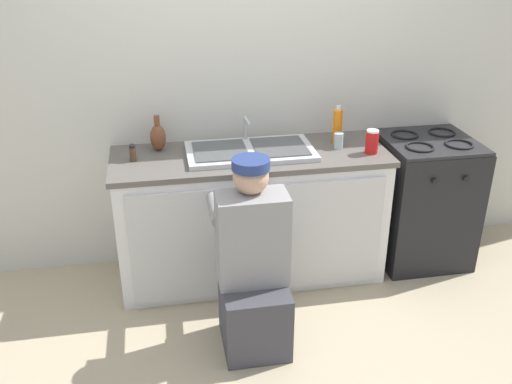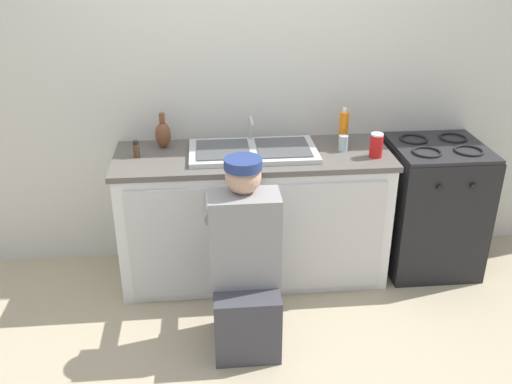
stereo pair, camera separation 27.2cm
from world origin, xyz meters
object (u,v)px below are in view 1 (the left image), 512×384
at_px(plumber_person, 253,272).
at_px(water_glass, 339,141).
at_px(spice_bottle_pepper, 133,153).
at_px(sink_double_basin, 250,151).
at_px(soap_bottle_orange, 337,126).
at_px(soda_cup_red, 372,142).
at_px(vase_decorative, 158,137).
at_px(stove_range, 423,200).

height_order(plumber_person, water_glass, plumber_person).
distance_m(plumber_person, water_glass, 1.09).
bearing_deg(plumber_person, spice_bottle_pepper, 130.69).
relative_size(sink_double_basin, soap_bottle_orange, 3.20).
bearing_deg(spice_bottle_pepper, soda_cup_red, -5.19).
height_order(sink_double_basin, water_glass, sink_double_basin).
bearing_deg(spice_bottle_pepper, soap_bottle_orange, 4.07).
bearing_deg(soda_cup_red, plumber_person, -146.01).
bearing_deg(sink_double_basin, vase_decorative, 164.06).
xyz_separation_m(plumber_person, soap_bottle_orange, (0.71, 0.81, 0.53)).
bearing_deg(stove_range, soda_cup_red, -164.97).
relative_size(stove_range, vase_decorative, 3.91).
height_order(stove_range, soap_bottle_orange, soap_bottle_orange).
bearing_deg(soap_bottle_orange, plumber_person, -131.13).
bearing_deg(water_glass, stove_range, 0.19).
distance_m(plumber_person, spice_bottle_pepper, 1.05).
relative_size(stove_range, spice_bottle_pepper, 8.56).
xyz_separation_m(sink_double_basin, soda_cup_red, (0.75, -0.13, 0.06)).
bearing_deg(spice_bottle_pepper, plumber_person, -49.31).
distance_m(plumber_person, soda_cup_red, 1.15).
bearing_deg(plumber_person, vase_decorative, 117.68).
bearing_deg(vase_decorative, soda_cup_red, -12.38).
xyz_separation_m(sink_double_basin, plumber_person, (-0.11, -0.71, -0.43)).
bearing_deg(water_glass, plumber_person, -134.19).
relative_size(stove_range, water_glass, 8.99).
relative_size(sink_double_basin, spice_bottle_pepper, 7.62).
distance_m(stove_range, spice_bottle_pepper, 2.00).
bearing_deg(vase_decorative, stove_range, -5.24).
distance_m(stove_range, vase_decorative, 1.87).
bearing_deg(vase_decorative, spice_bottle_pepper, -135.54).
bearing_deg(water_glass, soda_cup_red, -34.94).
bearing_deg(stove_range, vase_decorative, 174.76).
relative_size(sink_double_basin, stove_range, 0.89).
bearing_deg(spice_bottle_pepper, sink_double_basin, -0.49).
height_order(stove_range, water_glass, water_glass).
bearing_deg(soap_bottle_orange, sink_double_basin, -170.48).
bearing_deg(soap_bottle_orange, stove_range, -9.33).
relative_size(soda_cup_red, soap_bottle_orange, 0.61).
xyz_separation_m(water_glass, soap_bottle_orange, (0.02, 0.10, 0.06)).
bearing_deg(sink_double_basin, soap_bottle_orange, 9.52).
distance_m(sink_double_basin, water_glass, 0.58).
height_order(sink_double_basin, plumber_person, plumber_person).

